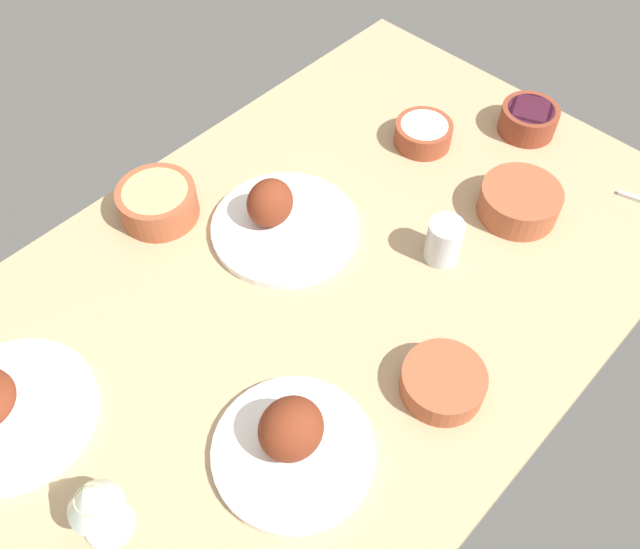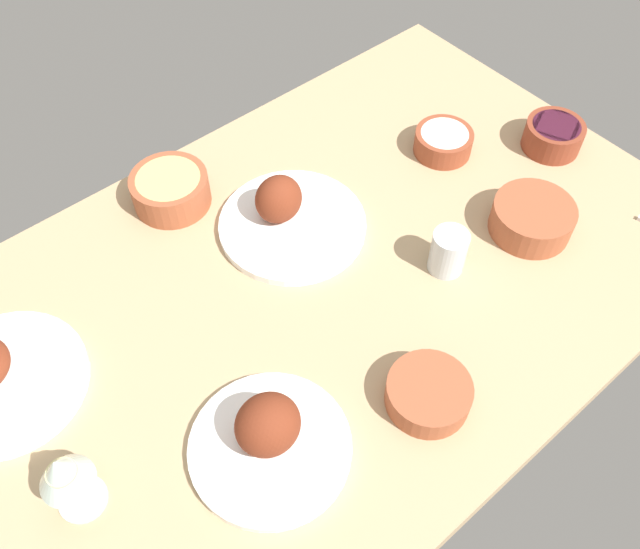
{
  "view_description": "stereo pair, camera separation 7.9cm",
  "coord_description": "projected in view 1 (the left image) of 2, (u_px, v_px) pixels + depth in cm",
  "views": [
    {
      "loc": [
        -51.95,
        -49.25,
        100.78
      ],
      "look_at": [
        0.0,
        0.0,
        6.0
      ],
      "focal_mm": 38.11,
      "sensor_mm": 36.0,
      "label": 1
    },
    {
      "loc": [
        -46.2,
        -54.67,
        100.78
      ],
      "look_at": [
        0.0,
        0.0,
        6.0
      ],
      "focal_mm": 38.11,
      "sensor_mm": 36.0,
      "label": 2
    }
  ],
  "objects": [
    {
      "name": "water_tumbler",
      "position": [
        444.0,
        241.0,
        1.2
      ],
      "size": [
        6.43,
        6.43,
        8.53
      ],
      "primitive_type": "cylinder",
      "color": "silver",
      "rests_on": "dining_table"
    },
    {
      "name": "plate_center_main",
      "position": [
        292.0,
        441.0,
        0.99
      ],
      "size": [
        24.44,
        24.44,
        10.52
      ],
      "color": "white",
      "rests_on": "dining_table"
    },
    {
      "name": "bowl_soup",
      "position": [
        443.0,
        382.0,
        1.06
      ],
      "size": [
        13.32,
        13.32,
        4.59
      ],
      "color": "#A35133",
      "rests_on": "dining_table"
    },
    {
      "name": "dining_table",
      "position": [
        320.0,
        288.0,
        1.22
      ],
      "size": [
        140.0,
        90.0,
        4.0
      ],
      "primitive_type": "cube",
      "color": "tan",
      "rests_on": "ground"
    },
    {
      "name": "bowl_potatoes",
      "position": [
        520.0,
        201.0,
        1.28
      ],
      "size": [
        15.18,
        15.18,
        5.95
      ],
      "color": "#A35133",
      "rests_on": "dining_table"
    },
    {
      "name": "bowl_cream",
      "position": [
        423.0,
        133.0,
        1.4
      ],
      "size": [
        11.82,
        11.82,
        4.83
      ],
      "color": "brown",
      "rests_on": "dining_table"
    },
    {
      "name": "bowl_pasta",
      "position": [
        158.0,
        202.0,
        1.27
      ],
      "size": [
        14.86,
        14.86,
        6.4
      ],
      "color": "#A35133",
      "rests_on": "dining_table"
    },
    {
      "name": "bowl_onions",
      "position": [
        529.0,
        119.0,
        1.42
      ],
      "size": [
        11.9,
        11.9,
        5.8
      ],
      "color": "brown",
      "rests_on": "dining_table"
    },
    {
      "name": "plate_far_side",
      "position": [
        280.0,
        219.0,
        1.26
      ],
      "size": [
        27.68,
        27.68,
        10.7
      ],
      "color": "white",
      "rests_on": "dining_table"
    },
    {
      "name": "wine_glass",
      "position": [
        92.0,
        501.0,
        0.87
      ],
      "size": [
        7.6,
        7.6,
        14.0
      ],
      "color": "silver",
      "rests_on": "dining_table"
    }
  ]
}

